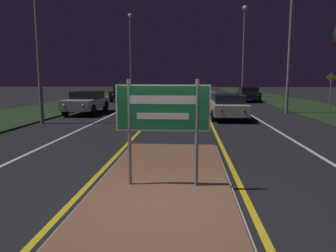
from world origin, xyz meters
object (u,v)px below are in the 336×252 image
at_px(streetlight_right_far, 244,38).
at_px(highway_sign, 163,113).
at_px(streetlight_left_far, 131,47).
at_px(streetlight_right_near, 292,11).
at_px(warning_sign, 331,89).
at_px(car_receding_0, 227,106).
at_px(car_approaching_0, 87,102).
at_px(car_receding_1, 248,94).
at_px(car_approaching_1, 123,93).

bearing_deg(streetlight_right_far, highway_sign, -101.46).
bearing_deg(streetlight_right_far, streetlight_left_far, -171.44).
bearing_deg(streetlight_left_far, streetlight_right_far, 8.56).
xyz_separation_m(streetlight_right_near, streetlight_right_far, (0.11, 18.21, 0.58)).
bearing_deg(warning_sign, streetlight_right_near, 179.42).
bearing_deg(car_receding_0, streetlight_left_far, 114.66).
relative_size(highway_sign, streetlight_right_far, 0.20).
xyz_separation_m(highway_sign, streetlight_left_far, (-6.14, 30.79, 4.15)).
bearing_deg(streetlight_left_far, car_receding_0, -65.34).
distance_m(streetlight_right_far, car_approaching_0, 23.42).
height_order(streetlight_left_far, streetlight_right_far, streetlight_right_far).
height_order(streetlight_right_far, warning_sign, streetlight_right_far).
distance_m(car_receding_1, warning_sign, 11.19).
height_order(highway_sign, car_approaching_1, highway_sign).
distance_m(car_approaching_1, warning_sign, 18.59).
relative_size(streetlight_right_near, car_approaching_0, 2.10).
xyz_separation_m(streetlight_right_near, warning_sign, (2.57, -0.03, -4.63)).
relative_size(streetlight_right_near, warning_sign, 4.08).
bearing_deg(streetlight_right_far, car_approaching_1, -149.79).
bearing_deg(highway_sign, streetlight_right_far, 78.54).
bearing_deg(streetlight_left_far, car_receding_1, -24.78).
height_order(car_receding_0, car_approaching_0, car_approaching_0).
distance_m(car_approaching_0, warning_sign, 15.04).
bearing_deg(car_approaching_1, car_approaching_0, -89.83).
distance_m(streetlight_left_far, warning_sign, 22.69).
xyz_separation_m(streetlight_left_far, car_receding_0, (8.71, -18.97, -4.97)).
bearing_deg(car_receding_0, car_receding_1, 75.70).
bearing_deg(streetlight_left_far, car_approaching_0, -89.26).
distance_m(streetlight_right_near, warning_sign, 5.30).
height_order(highway_sign, car_receding_0, highway_sign).
xyz_separation_m(highway_sign, warning_sign, (9.09, 14.48, 0.02)).
xyz_separation_m(car_receding_0, warning_sign, (6.52, 2.66, 0.84)).
distance_m(streetlight_right_far, warning_sign, 19.12).
bearing_deg(streetlight_right_far, car_approaching_0, -123.67).
bearing_deg(car_approaching_0, streetlight_right_far, 56.33).
distance_m(highway_sign, car_approaching_0, 15.10).
xyz_separation_m(car_approaching_1, warning_sign, (15.04, -10.91, 0.77)).
xyz_separation_m(streetlight_left_far, warning_sign, (15.22, -16.31, -4.13)).
bearing_deg(warning_sign, car_approaching_1, 144.05).
bearing_deg(car_receding_1, streetlight_right_near, -87.11).
relative_size(streetlight_left_far, car_receding_1, 2.22).
bearing_deg(car_receding_0, highway_sign, -102.26).
height_order(highway_sign, warning_sign, warning_sign).
height_order(car_receding_0, warning_sign, warning_sign).
relative_size(car_approaching_0, car_approaching_1, 1.11).
relative_size(highway_sign, car_receding_0, 0.43).
bearing_deg(car_approaching_0, car_receding_0, -13.58).
relative_size(highway_sign, car_receding_1, 0.50).
height_order(streetlight_right_far, car_receding_1, streetlight_right_far).
bearing_deg(streetlight_right_near, highway_sign, -114.20).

